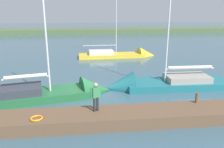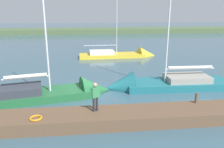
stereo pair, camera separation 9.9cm
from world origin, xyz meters
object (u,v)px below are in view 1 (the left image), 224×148
object	(u,v)px
mooring_post_near	(197,98)
sailboat_mid_channel	(124,56)
person_on_dock	(96,95)
sailboat_behind_pier	(155,86)
sailboat_far_right	(62,94)
life_ring_buoy	(37,118)

from	to	relation	value
mooring_post_near	sailboat_mid_channel	distance (m)	17.86
sailboat_mid_channel	person_on_dock	size ratio (longest dim) A/B	7.92
sailboat_mid_channel	sailboat_behind_pier	bearing A→B (deg)	-90.36
sailboat_behind_pier	person_on_dock	size ratio (longest dim) A/B	6.33
sailboat_behind_pier	sailboat_far_right	bearing A→B (deg)	8.85
mooring_post_near	life_ring_buoy	bearing A→B (deg)	6.87
sailboat_mid_channel	sailboat_behind_pier	world-z (taller)	sailboat_mid_channel
mooring_post_near	person_on_dock	distance (m)	6.25
mooring_post_near	sailboat_mid_channel	xyz separation A→B (m)	(1.50, -17.77, -0.89)
sailboat_behind_pier	sailboat_mid_channel	bearing A→B (deg)	-87.37
sailboat_mid_channel	person_on_dock	distance (m)	18.91
mooring_post_near	sailboat_far_right	bearing A→B (deg)	-23.92
mooring_post_near	sailboat_far_right	world-z (taller)	sailboat_far_right
sailboat_far_right	sailboat_behind_pier	bearing A→B (deg)	-4.01
mooring_post_near	sailboat_far_right	distance (m)	9.41
mooring_post_near	sailboat_behind_pier	size ratio (longest dim) A/B	0.06
mooring_post_near	sailboat_far_right	size ratio (longest dim) A/B	0.07
sailboat_behind_pier	person_on_dock	world-z (taller)	sailboat_behind_pier
life_ring_buoy	sailboat_mid_channel	xyz separation A→B (m)	(-7.83, -18.90, -0.62)
mooring_post_near	life_ring_buoy	size ratio (longest dim) A/B	0.96
person_on_dock	sailboat_far_right	bearing A→B (deg)	-179.40
sailboat_behind_pier	mooring_post_near	bearing A→B (deg)	103.43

